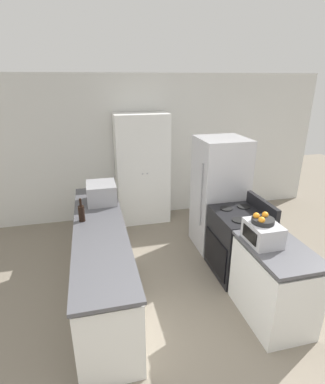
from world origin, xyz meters
The scene contains 11 objects.
ground_plane centered at (0.00, 0.00, 0.00)m, with size 14.00×14.00×0.00m, color slate.
wall_back centered at (0.00, 3.62, 1.30)m, with size 7.00×0.06×2.60m.
counter_left centered at (-0.89, 1.48, 0.43)m, with size 0.60×2.75×0.88m.
counter_right centered at (0.89, 0.55, 0.43)m, with size 0.60×0.91×0.88m.
pantry_cabinet centered at (-0.04, 3.33, 0.98)m, with size 0.93×0.50×1.96m.
stove centered at (0.91, 1.40, 0.45)m, with size 0.66×0.75×1.04m.
refrigerator centered at (0.93, 2.16, 0.86)m, with size 0.72×0.69×1.72m.
microwave centered at (-0.81, 2.22, 1.02)m, with size 0.40×0.45×0.27m.
wine_bottle centered at (-1.08, 1.67, 0.99)m, with size 0.08×0.08×0.29m.
toaster_oven centered at (0.76, 0.69, 1.00)m, with size 0.31×0.38×0.23m.
fruit_bowl centered at (0.75, 0.71, 1.14)m, with size 0.23×0.23×0.10m.
Camera 1 is at (-0.91, -1.75, 2.51)m, focal length 28.00 mm.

